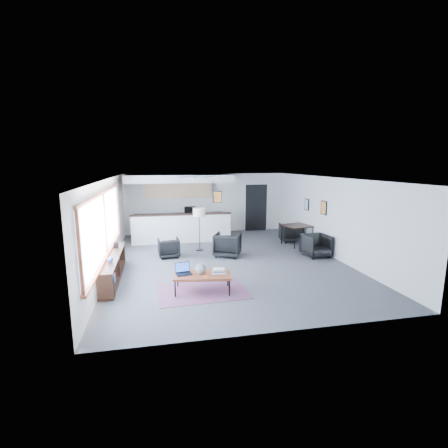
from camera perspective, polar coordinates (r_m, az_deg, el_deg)
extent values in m
cube|color=#4A4A4C|center=(10.34, 0.52, -6.51)|extent=(7.00, 9.00, 0.01)
cube|color=white|center=(9.89, 0.55, 8.09)|extent=(7.00, 9.00, 0.01)
cube|color=silver|center=(14.42, -3.26, 3.68)|extent=(7.00, 0.01, 2.60)
cube|color=silver|center=(5.83, 9.99, -6.95)|extent=(7.00, 0.01, 2.60)
cube|color=silver|center=(9.92, -19.68, -0.12)|extent=(0.01, 9.00, 2.60)
cube|color=silver|center=(11.30, 18.19, 1.22)|extent=(0.01, 9.00, 2.60)
cube|color=#8CBFFF|center=(9.00, -20.30, 0.09)|extent=(0.02, 5.80, 1.55)
cube|color=brown|center=(9.17, -19.80, -4.82)|extent=(0.10, 5.95, 0.06)
cube|color=brown|center=(8.89, -20.51, 5.17)|extent=(0.06, 5.95, 0.06)
cube|color=brown|center=(6.21, -24.00, -4.71)|extent=(0.06, 0.06, 1.60)
cube|color=brown|center=(9.00, -20.18, 0.10)|extent=(0.06, 0.06, 1.60)
cube|color=brown|center=(11.84, -18.18, 2.61)|extent=(0.06, 0.06, 1.60)
cube|color=black|center=(9.07, -18.97, -5.45)|extent=(0.35, 3.00, 0.05)
cube|color=black|center=(9.24, -18.76, -8.85)|extent=(0.35, 3.00, 0.05)
cube|color=black|center=(7.80, -20.16, -10.42)|extent=(0.33, 0.04, 0.55)
cube|color=black|center=(9.15, -18.86, -7.20)|extent=(0.33, 0.04, 0.55)
cube|color=black|center=(10.54, -17.91, -4.82)|extent=(0.33, 0.04, 0.55)
cube|color=#3359A5|center=(7.99, -19.93, -11.07)|extent=(0.18, 0.04, 0.20)
cube|color=silver|center=(8.14, -19.77, -10.57)|extent=(0.18, 0.04, 0.22)
cube|color=maroon|center=(8.30, -19.61, -10.09)|extent=(0.18, 0.04, 0.24)
cube|color=black|center=(8.46, -19.45, -9.82)|extent=(0.18, 0.04, 0.20)
cube|color=#3359A5|center=(8.62, -19.31, -9.36)|extent=(0.18, 0.04, 0.22)
cube|color=silver|center=(8.77, -19.17, -8.93)|extent=(0.18, 0.04, 0.24)
cube|color=maroon|center=(8.94, -19.02, -8.69)|extent=(0.18, 0.04, 0.20)
cube|color=black|center=(9.10, -18.89, -8.28)|extent=(0.18, 0.04, 0.22)
cube|color=#3359A5|center=(9.25, -18.77, -7.88)|extent=(0.18, 0.03, 0.24)
cube|color=silver|center=(9.42, -18.64, -7.68)|extent=(0.18, 0.03, 0.20)
cube|color=maroon|center=(9.58, -18.52, -7.30)|extent=(0.18, 0.03, 0.22)
cube|color=black|center=(9.73, -18.41, -6.94)|extent=(0.18, 0.04, 0.24)
cube|color=black|center=(9.81, -18.44, -3.53)|extent=(0.14, 0.02, 0.18)
sphere|color=#264C99|center=(8.47, -19.37, -5.94)|extent=(0.14, 0.14, 0.14)
cube|color=white|center=(12.64, -7.40, -0.83)|extent=(3.80, 0.25, 1.10)
cube|color=black|center=(12.54, -7.46, 1.68)|extent=(3.85, 0.32, 0.04)
cube|color=white|center=(14.08, -7.84, -0.08)|extent=(3.80, 0.60, 0.90)
cube|color=#2D2D2D|center=(14.00, -7.89, 1.77)|extent=(3.82, 0.62, 0.04)
cube|color=tan|center=(14.03, -8.04, 6.06)|extent=(2.80, 0.35, 0.70)
cube|color=white|center=(13.30, -7.90, 7.98)|extent=(4.20, 1.80, 0.30)
cube|color=black|center=(12.64, -1.18, 4.76)|extent=(0.35, 0.03, 0.45)
cube|color=orange|center=(12.63, -1.16, 4.76)|extent=(0.30, 0.01, 0.40)
cube|color=black|center=(14.88, 5.61, 2.89)|extent=(1.00, 0.12, 2.10)
cube|color=white|center=(14.75, 3.66, 2.85)|extent=(0.06, 0.10, 2.10)
cube|color=white|center=(15.05, 7.49, 2.94)|extent=(0.06, 0.10, 2.10)
cube|color=white|center=(14.78, 5.67, 7.01)|extent=(1.10, 0.10, 0.06)
cube|color=silver|center=(11.96, -4.55, 8.29)|extent=(1.60, 0.04, 0.04)
cylinder|color=silver|center=(11.90, -7.68, 7.83)|extent=(0.07, 0.07, 0.09)
cylinder|color=silver|center=(11.94, -5.51, 7.88)|extent=(0.07, 0.07, 0.09)
cylinder|color=silver|center=(12.00, -3.35, 7.93)|extent=(0.07, 0.07, 0.09)
cylinder|color=silver|center=(12.07, -1.22, 7.96)|extent=(0.07, 0.07, 0.09)
cube|color=black|center=(11.59, 17.14, 2.76)|extent=(0.03, 0.38, 0.48)
cube|color=orange|center=(11.58, 17.07, 2.76)|extent=(0.00, 0.32, 0.42)
cube|color=black|center=(12.74, 14.33, 3.35)|extent=(0.03, 0.34, 0.44)
cube|color=#859FC5|center=(12.73, 14.27, 3.35)|extent=(0.00, 0.28, 0.38)
cube|color=#64354E|center=(8.01, -3.76, -11.69)|extent=(2.18, 1.54, 0.01)
cube|color=brown|center=(7.86, -3.80, -8.92)|extent=(1.45, 0.93, 0.05)
cube|color=black|center=(7.68, -8.57, -11.24)|extent=(0.04, 0.04, 0.40)
cube|color=black|center=(8.26, -8.14, -9.63)|extent=(0.04, 0.04, 0.40)
cube|color=black|center=(7.66, 0.95, -11.19)|extent=(0.04, 0.04, 0.40)
cube|color=black|center=(8.24, 0.66, -9.58)|extent=(0.04, 0.04, 0.40)
cube|color=black|center=(7.58, -3.83, -9.94)|extent=(1.28, 0.23, 0.03)
cube|color=black|center=(8.16, -3.76, -8.40)|extent=(1.28, 0.23, 0.03)
cube|color=black|center=(7.86, -7.07, -8.71)|extent=(0.40, 0.32, 0.02)
cube|color=black|center=(7.94, -7.33, -7.52)|extent=(0.37, 0.13, 0.24)
cube|color=blue|center=(7.93, -7.32, -7.54)|extent=(0.33, 0.11, 0.20)
sphere|color=gray|center=(7.81, -4.15, -7.86)|extent=(0.26, 0.26, 0.26)
cube|color=silver|center=(7.91, -0.86, -8.43)|extent=(0.38, 0.32, 0.04)
cube|color=#3359A5|center=(7.89, -0.86, -8.18)|extent=(0.34, 0.30, 0.03)
cube|color=silver|center=(7.86, -0.94, -8.01)|extent=(0.31, 0.27, 0.03)
cube|color=#E5590C|center=(7.67, -3.22, -9.19)|extent=(0.12, 0.12, 0.01)
imported|color=black|center=(10.81, -9.69, -3.99)|extent=(0.71, 0.67, 0.69)
imported|color=black|center=(10.76, 0.62, -3.47)|extent=(1.06, 1.04, 0.84)
cylinder|color=black|center=(11.60, -4.28, -4.53)|extent=(0.27, 0.27, 0.03)
cylinder|color=black|center=(11.45, -4.33, -1.41)|extent=(0.02, 0.02, 1.27)
cylinder|color=beige|center=(11.32, -4.38, 2.10)|extent=(0.45, 0.45, 0.28)
cube|color=black|center=(12.41, 12.77, -0.28)|extent=(1.09, 1.09, 0.04)
cylinder|color=black|center=(11.93, 12.33, -2.59)|extent=(0.05, 0.05, 0.73)
cylinder|color=black|center=(12.57, 10.11, -1.84)|extent=(0.05, 0.05, 0.73)
cylinder|color=black|center=(12.43, 15.31, -2.19)|extent=(0.05, 0.05, 0.73)
cylinder|color=black|center=(13.04, 13.04, -1.49)|extent=(0.05, 0.05, 0.73)
imported|color=black|center=(11.15, 15.94, -3.79)|extent=(0.74, 0.70, 0.69)
imported|color=black|center=(13.01, 11.65, -1.59)|extent=(0.69, 0.65, 0.68)
imported|color=black|center=(14.01, -5.96, 2.60)|extent=(0.52, 0.34, 0.33)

